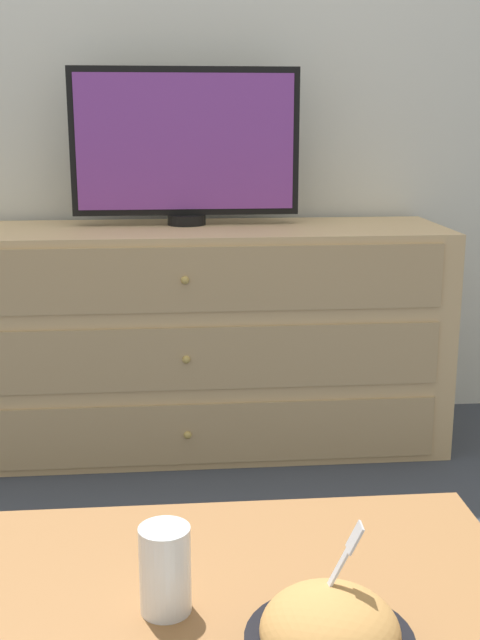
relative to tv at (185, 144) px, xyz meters
The scene contains 6 objects.
ground_plane 1.00m from the tv, 131.11° to the left, with size 12.00×12.00×0.00m, color #383D47.
wall_back 0.43m from the tv, 127.61° to the left, with size 12.00×0.05×2.60m.
dresser 0.62m from the tv, 100.63° to the right, with size 1.66×0.49×0.72m.
tv is the anchor object (origin of this frame).
takeout_bowl 1.85m from the tv, 86.15° to the right, with size 0.20×0.20×0.17m.
drink_cup 1.72m from the tv, 92.53° to the right, with size 0.07×0.07×0.12m.
Camera 1 is at (0.11, -2.77, 1.05)m, focal length 45.00 mm.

